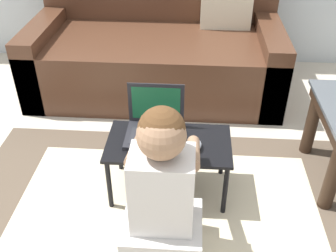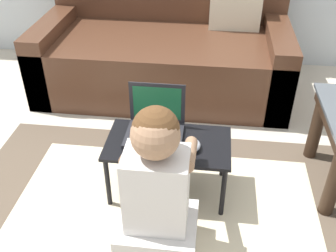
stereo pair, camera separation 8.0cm
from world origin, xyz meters
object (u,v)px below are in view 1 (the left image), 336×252
at_px(laptop_desk, 169,148).
at_px(computer_mouse, 194,145).
at_px(couch, 158,51).
at_px(laptop, 155,128).
at_px(person_seated, 162,194).

xyz_separation_m(laptop_desk, computer_mouse, (0.12, -0.04, 0.06)).
height_order(couch, laptop_desk, couch).
bearing_deg(laptop, laptop_desk, -39.27).
bearing_deg(couch, laptop_desk, -82.11).
bearing_deg(person_seated, computer_mouse, 69.83).
height_order(couch, laptop, couch).
height_order(laptop, computer_mouse, laptop).
distance_m(laptop, computer_mouse, 0.22).
relative_size(couch, laptop, 6.24).
xyz_separation_m(laptop, person_seated, (0.07, -0.43, -0.02)).
height_order(couch, computer_mouse, couch).
distance_m(laptop, person_seated, 0.44).
bearing_deg(computer_mouse, laptop, 153.31).
distance_m(laptop_desk, person_seated, 0.38).
bearing_deg(laptop, person_seated, -80.46).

